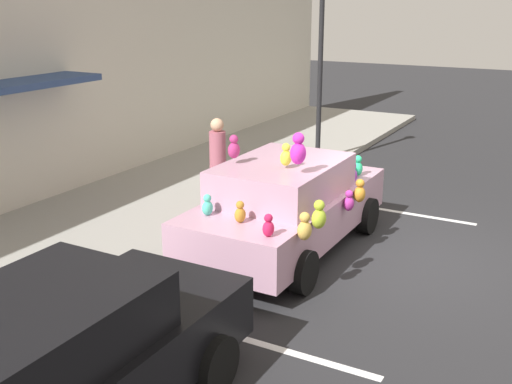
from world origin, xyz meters
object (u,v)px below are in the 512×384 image
object	(u,v)px
plush_covered_car	(287,204)
pedestrian_walking_past	(218,165)
parked_sedan_behind	(50,369)
teddy_bear_on_sidewalk	(245,171)
street_lamp_post	(321,55)

from	to	relation	value
plush_covered_car	pedestrian_walking_past	distance (m)	2.17
parked_sedan_behind	teddy_bear_on_sidewalk	bearing A→B (deg)	17.22
plush_covered_car	parked_sedan_behind	bearing A→B (deg)	-177.97
teddy_bear_on_sidewalk	pedestrian_walking_past	world-z (taller)	pedestrian_walking_past
parked_sedan_behind	pedestrian_walking_past	xyz separation A→B (m)	(6.21, 2.12, 0.19)
plush_covered_car	street_lamp_post	size ratio (longest dim) A/B	1.03
plush_covered_car	pedestrian_walking_past	world-z (taller)	plush_covered_car
teddy_bear_on_sidewalk	street_lamp_post	size ratio (longest dim) A/B	0.16
street_lamp_post	pedestrian_walking_past	size ratio (longest dim) A/B	2.44
plush_covered_car	street_lamp_post	xyz separation A→B (m)	(5.29, 1.75, 1.90)
pedestrian_walking_past	parked_sedan_behind	bearing A→B (deg)	-161.11
teddy_bear_on_sidewalk	street_lamp_post	distance (m)	3.64
plush_covered_car	parked_sedan_behind	distance (m)	5.25
parked_sedan_behind	street_lamp_post	xyz separation A→B (m)	(10.53, 1.93, 1.92)
street_lamp_post	teddy_bear_on_sidewalk	bearing A→B (deg)	170.87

